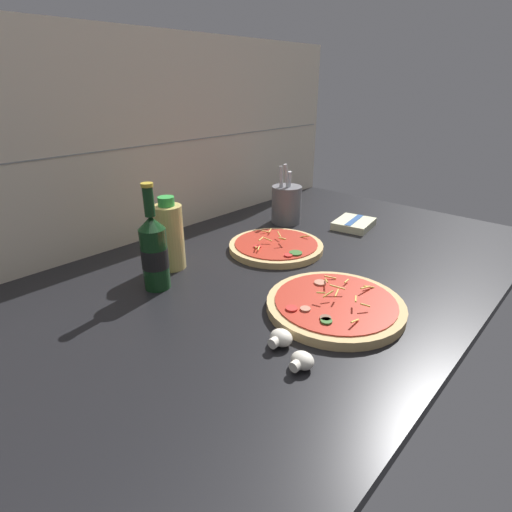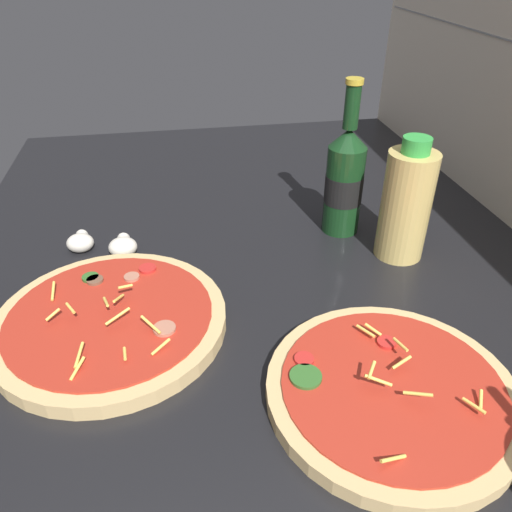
{
  "view_description": "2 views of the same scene",
  "coord_description": "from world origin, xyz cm",
  "px_view_note": "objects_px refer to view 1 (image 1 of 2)",
  "views": [
    {
      "loc": [
        -69.8,
        -56.74,
        46.93
      ],
      "look_at": [
        -6.6,
        0.92,
        9.26
      ],
      "focal_mm": 28.0,
      "sensor_mm": 36.0,
      "label": 1
    },
    {
      "loc": [
        45.62,
        -10.49,
        44.57
      ],
      "look_at": [
        -6.03,
        -1.38,
        10.56
      ],
      "focal_mm": 35.0,
      "sensor_mm": 36.0,
      "label": 2
    }
  ],
  "objects_px": {
    "beer_bottle": "(154,251)",
    "utensil_crock": "(286,204)",
    "pizza_far": "(276,246)",
    "mushroom_left": "(280,338)",
    "oil_bottle": "(169,236)",
    "mushroom_right": "(302,361)",
    "pizza_near": "(335,305)",
    "dish_towel": "(354,224)"
  },
  "relations": [
    {
      "from": "pizza_far",
      "to": "oil_bottle",
      "type": "xyz_separation_m",
      "value": [
        -0.27,
        0.13,
        0.08
      ]
    },
    {
      "from": "utensil_crock",
      "to": "dish_towel",
      "type": "height_order",
      "value": "utensil_crock"
    },
    {
      "from": "pizza_near",
      "to": "pizza_far",
      "type": "bearing_deg",
      "value": 60.79
    },
    {
      "from": "pizza_near",
      "to": "oil_bottle",
      "type": "xyz_separation_m",
      "value": [
        -0.1,
        0.43,
        0.07
      ]
    },
    {
      "from": "mushroom_right",
      "to": "pizza_near",
      "type": "bearing_deg",
      "value": 16.63
    },
    {
      "from": "oil_bottle",
      "to": "utensil_crock",
      "type": "xyz_separation_m",
      "value": [
        0.48,
        0.01,
        -0.02
      ]
    },
    {
      "from": "oil_bottle",
      "to": "dish_towel",
      "type": "height_order",
      "value": "oil_bottle"
    },
    {
      "from": "beer_bottle",
      "to": "dish_towel",
      "type": "bearing_deg",
      "value": -10.61
    },
    {
      "from": "oil_bottle",
      "to": "dish_towel",
      "type": "relative_size",
      "value": 1.26
    },
    {
      "from": "oil_bottle",
      "to": "mushroom_right",
      "type": "relative_size",
      "value": 4.31
    },
    {
      "from": "pizza_far",
      "to": "dish_towel",
      "type": "height_order",
      "value": "pizza_far"
    },
    {
      "from": "utensil_crock",
      "to": "dish_towel",
      "type": "bearing_deg",
      "value": -61.49
    },
    {
      "from": "oil_bottle",
      "to": "dish_towel",
      "type": "bearing_deg",
      "value": -18.03
    },
    {
      "from": "pizza_near",
      "to": "beer_bottle",
      "type": "relative_size",
      "value": 1.17
    },
    {
      "from": "oil_bottle",
      "to": "mushroom_left",
      "type": "bearing_deg",
      "value": -99.51
    },
    {
      "from": "mushroom_left",
      "to": "utensil_crock",
      "type": "height_order",
      "value": "utensil_crock"
    },
    {
      "from": "pizza_far",
      "to": "oil_bottle",
      "type": "bearing_deg",
      "value": 155.15
    },
    {
      "from": "beer_bottle",
      "to": "dish_towel",
      "type": "xyz_separation_m",
      "value": [
        0.68,
        -0.13,
        -0.08
      ]
    },
    {
      "from": "mushroom_right",
      "to": "oil_bottle",
      "type": "bearing_deg",
      "value": 78.86
    },
    {
      "from": "oil_bottle",
      "to": "mushroom_left",
      "type": "relative_size",
      "value": 4.1
    },
    {
      "from": "mushroom_left",
      "to": "utensil_crock",
      "type": "xyz_separation_m",
      "value": [
        0.55,
        0.43,
        0.05
      ]
    },
    {
      "from": "utensil_crock",
      "to": "mushroom_right",
      "type": "bearing_deg",
      "value": -139.58
    },
    {
      "from": "mushroom_right",
      "to": "beer_bottle",
      "type": "bearing_deg",
      "value": 89.08
    },
    {
      "from": "mushroom_left",
      "to": "dish_towel",
      "type": "distance_m",
      "value": 0.7
    },
    {
      "from": "mushroom_right",
      "to": "utensil_crock",
      "type": "bearing_deg",
      "value": 40.42
    },
    {
      "from": "pizza_near",
      "to": "pizza_far",
      "type": "relative_size",
      "value": 1.08
    },
    {
      "from": "pizza_far",
      "to": "mushroom_right",
      "type": "relative_size",
      "value": 6.16
    },
    {
      "from": "beer_bottle",
      "to": "utensil_crock",
      "type": "relative_size",
      "value": 1.24
    },
    {
      "from": "pizza_near",
      "to": "mushroom_left",
      "type": "relative_size",
      "value": 6.33
    },
    {
      "from": "dish_towel",
      "to": "utensil_crock",
      "type": "bearing_deg",
      "value": 118.51
    },
    {
      "from": "beer_bottle",
      "to": "mushroom_left",
      "type": "height_order",
      "value": "beer_bottle"
    },
    {
      "from": "oil_bottle",
      "to": "mushroom_left",
      "type": "xyz_separation_m",
      "value": [
        -0.07,
        -0.42,
        -0.07
      ]
    },
    {
      "from": "beer_bottle",
      "to": "pizza_near",
      "type": "bearing_deg",
      "value": -62.12
    },
    {
      "from": "mushroom_left",
      "to": "dish_towel",
      "type": "relative_size",
      "value": 0.31
    },
    {
      "from": "pizza_near",
      "to": "utensil_crock",
      "type": "xyz_separation_m",
      "value": [
        0.38,
        0.43,
        0.05
      ]
    },
    {
      "from": "pizza_near",
      "to": "mushroom_right",
      "type": "bearing_deg",
      "value": -163.37
    },
    {
      "from": "mushroom_left",
      "to": "utensil_crock",
      "type": "bearing_deg",
      "value": 37.62
    },
    {
      "from": "pizza_near",
      "to": "oil_bottle",
      "type": "height_order",
      "value": "oil_bottle"
    },
    {
      "from": "utensil_crock",
      "to": "dish_towel",
      "type": "relative_size",
      "value": 1.34
    },
    {
      "from": "beer_bottle",
      "to": "utensil_crock",
      "type": "xyz_separation_m",
      "value": [
        0.57,
        0.07,
        -0.03
      ]
    },
    {
      "from": "pizza_far",
      "to": "mushroom_left",
      "type": "height_order",
      "value": "pizza_far"
    },
    {
      "from": "pizza_far",
      "to": "utensil_crock",
      "type": "relative_size",
      "value": 1.34
    }
  ]
}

